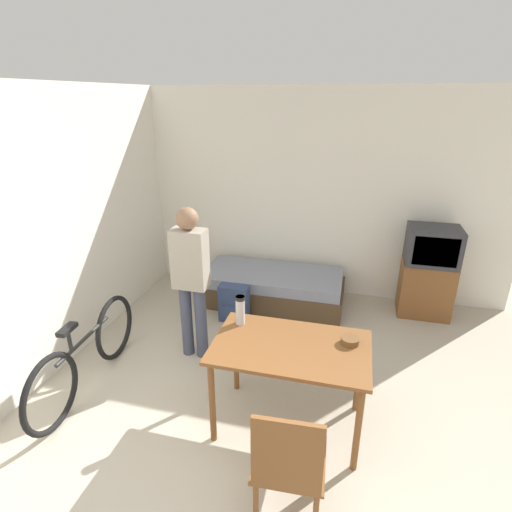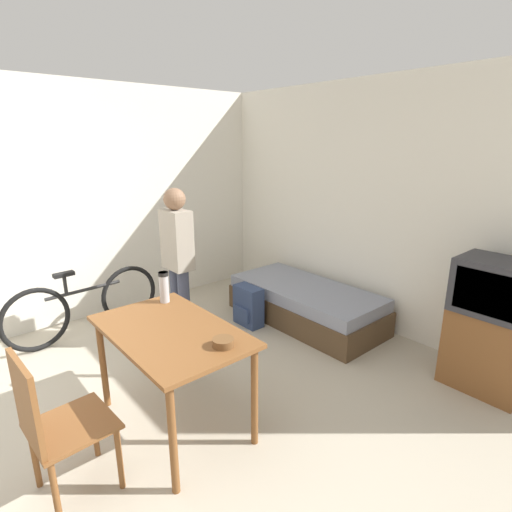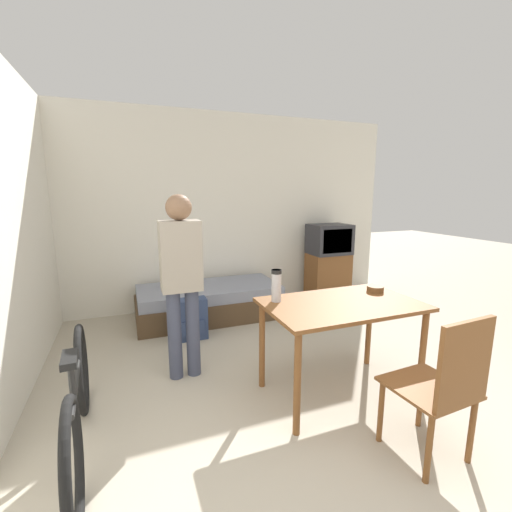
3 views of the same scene
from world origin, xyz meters
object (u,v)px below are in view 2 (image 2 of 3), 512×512
(mate_bowl, at_px, (223,342))
(person_standing, at_px, (178,255))
(dining_table, at_px, (171,342))
(bicycle, at_px, (86,305))
(wooden_chair, at_px, (51,421))
(daybed, at_px, (305,304))
(backpack, at_px, (248,306))
(tv, at_px, (491,325))
(thermos_flask, at_px, (164,286))

(mate_bowl, bearing_deg, person_standing, 159.62)
(dining_table, distance_m, bicycle, 1.92)
(wooden_chair, bearing_deg, bicycle, 157.44)
(daybed, height_order, mate_bowl, mate_bowl)
(mate_bowl, bearing_deg, backpack, 135.63)
(bicycle, bearing_deg, dining_table, 0.05)
(tv, xyz_separation_m, wooden_chair, (-1.18, -3.07, -0.05))
(daybed, distance_m, tv, 1.95)
(wooden_chair, bearing_deg, person_standing, 128.92)
(tv, relative_size, mate_bowl, 8.10)
(wooden_chair, distance_m, person_standing, 2.06)
(dining_table, distance_m, backpack, 1.81)
(tv, distance_m, wooden_chair, 3.29)
(mate_bowl, bearing_deg, thermos_flask, 175.42)
(daybed, bearing_deg, backpack, -121.04)
(thermos_flask, relative_size, backpack, 0.55)
(daybed, xyz_separation_m, tv, (1.90, 0.16, 0.38))
(thermos_flask, xyz_separation_m, mate_bowl, (0.91, -0.07, -0.12))
(wooden_chair, xyz_separation_m, person_standing, (-1.27, 1.57, 0.40))
(wooden_chair, bearing_deg, tv, 68.93)
(daybed, relative_size, dining_table, 1.52)
(wooden_chair, height_order, bicycle, wooden_chair)
(dining_table, distance_m, wooden_chair, 0.87)
(bicycle, bearing_deg, tv, 34.72)
(person_standing, bearing_deg, tv, 31.54)
(tv, height_order, wooden_chair, tv)
(wooden_chair, relative_size, backpack, 2.06)
(tv, bearing_deg, mate_bowl, -112.88)
(daybed, xyz_separation_m, person_standing, (-0.55, -1.34, 0.73))
(wooden_chair, relative_size, mate_bowl, 6.76)
(wooden_chair, distance_m, thermos_flask, 1.28)
(dining_table, bearing_deg, mate_bowl, 17.62)
(thermos_flask, bearing_deg, tv, 48.36)
(thermos_flask, bearing_deg, bicycle, -171.45)
(dining_table, xyz_separation_m, backpack, (-0.93, 1.48, -0.45))
(backpack, bearing_deg, tv, 18.23)
(dining_table, xyz_separation_m, person_standing, (-1.13, 0.72, 0.26))
(daybed, distance_m, person_standing, 1.62)
(mate_bowl, xyz_separation_m, backpack, (-1.37, 1.34, -0.58))
(daybed, height_order, backpack, backpack)
(tv, bearing_deg, dining_table, -120.68)
(person_standing, bearing_deg, thermos_flask, -37.71)
(daybed, relative_size, mate_bowl, 13.04)
(wooden_chair, bearing_deg, backpack, 114.69)
(dining_table, bearing_deg, daybed, 105.74)
(bicycle, relative_size, thermos_flask, 6.53)
(mate_bowl, bearing_deg, bicycle, -176.53)
(thermos_flask, xyz_separation_m, backpack, (-0.46, 1.27, -0.69))
(bicycle, distance_m, person_standing, 1.21)
(bicycle, xyz_separation_m, backpack, (0.96, 1.49, -0.12))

